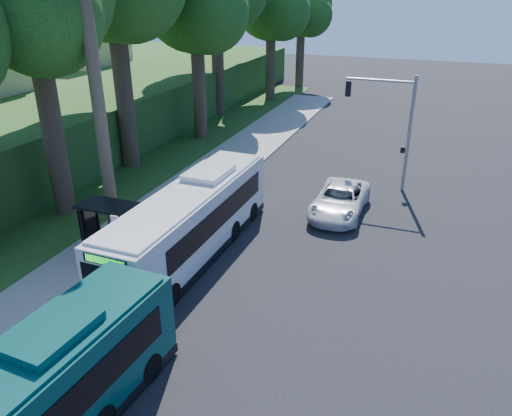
% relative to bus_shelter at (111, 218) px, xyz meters
% --- Properties ---
extents(ground, '(140.00, 140.00, 0.00)m').
position_rel_bus_shelter_xyz_m(ground, '(7.26, 2.86, -1.81)').
color(ground, black).
rests_on(ground, ground).
extents(sidewalk, '(4.50, 70.00, 0.12)m').
position_rel_bus_shelter_xyz_m(sidewalk, '(-0.04, 2.86, -1.75)').
color(sidewalk, gray).
rests_on(sidewalk, ground).
extents(red_curb, '(0.25, 30.00, 0.13)m').
position_rel_bus_shelter_xyz_m(red_curb, '(2.26, -1.14, -1.74)').
color(red_curb, maroon).
rests_on(red_curb, ground).
extents(grass_verge, '(8.00, 70.00, 0.06)m').
position_rel_bus_shelter_xyz_m(grass_verge, '(-5.74, 7.86, -1.78)').
color(grass_verge, '#234719').
rests_on(grass_verge, ground).
extents(bus_shelter, '(3.20, 1.51, 2.55)m').
position_rel_bus_shelter_xyz_m(bus_shelter, '(0.00, 0.00, 0.00)').
color(bus_shelter, black).
rests_on(bus_shelter, ground).
extents(stop_sign_pole, '(0.35, 0.06, 3.17)m').
position_rel_bus_shelter_xyz_m(stop_sign_pole, '(1.86, -2.14, 0.28)').
color(stop_sign_pole, gray).
rests_on(stop_sign_pole, ground).
extents(traffic_signal_pole, '(4.10, 0.30, 7.00)m').
position_rel_bus_shelter_xyz_m(traffic_signal_pole, '(11.04, 12.86, 2.62)').
color(traffic_signal_pole, gray).
rests_on(traffic_signal_pole, ground).
extents(hillside_backdrop, '(24.00, 60.00, 8.80)m').
position_rel_bus_shelter_xyz_m(hillside_backdrop, '(-19.04, 17.96, 0.63)').
color(hillside_backdrop, '#234719').
rests_on(hillside_backdrop, ground).
extents(tree_2, '(8.82, 8.40, 15.12)m').
position_rel_bus_shelter_xyz_m(tree_2, '(-4.64, 18.84, 8.67)').
color(tree_2, '#382B1E').
rests_on(tree_2, ground).
extents(tree_4, '(8.40, 8.00, 14.14)m').
position_rel_bus_shelter_xyz_m(tree_4, '(-4.14, 34.84, 7.92)').
color(tree_4, '#382B1E').
rests_on(tree_4, ground).
extents(tree_5, '(7.35, 7.00, 12.86)m').
position_rel_bus_shelter_xyz_m(tree_5, '(-3.16, 42.84, 7.16)').
color(tree_5, '#382B1E').
rests_on(tree_5, ground).
extents(white_bus, '(2.82, 12.18, 3.62)m').
position_rel_bus_shelter_xyz_m(white_bus, '(3.59, 1.15, -0.04)').
color(white_bus, silver).
rests_on(white_bus, ground).
extents(pickup, '(2.67, 5.71, 1.58)m').
position_rel_bus_shelter_xyz_m(pickup, '(9.09, 8.16, -1.02)').
color(pickup, silver).
rests_on(pickup, ground).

